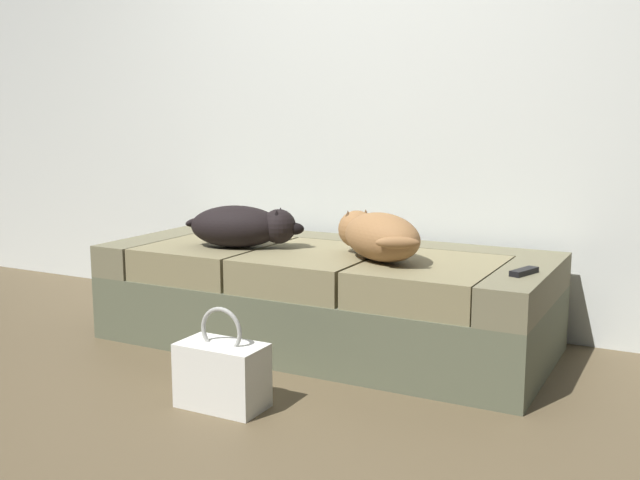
% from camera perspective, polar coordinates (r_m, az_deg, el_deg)
% --- Properties ---
extents(ground_plane, '(10.00, 10.00, 0.00)m').
position_cam_1_polar(ground_plane, '(2.72, -9.84, -13.53)').
color(ground_plane, brown).
extents(back_wall, '(6.40, 0.10, 2.80)m').
position_cam_1_polar(back_wall, '(3.90, 4.40, 14.54)').
color(back_wall, silver).
rests_on(back_wall, ground).
extents(couch, '(2.05, 0.88, 0.45)m').
position_cam_1_polar(couch, '(3.47, 0.39, -4.39)').
color(couch, '#545943').
rests_on(couch, ground).
extents(dog_dark, '(0.56, 0.37, 0.20)m').
position_cam_1_polar(dog_dark, '(3.47, -5.91, 1.05)').
color(dog_dark, black).
rests_on(dog_dark, couch).
extents(dog_tan, '(0.55, 0.46, 0.20)m').
position_cam_1_polar(dog_tan, '(3.17, 4.40, 0.35)').
color(dog_tan, olive).
rests_on(dog_tan, couch).
extents(tv_remote, '(0.09, 0.16, 0.02)m').
position_cam_1_polar(tv_remote, '(2.98, 15.41, -2.36)').
color(tv_remote, black).
rests_on(tv_remote, couch).
extents(handbag, '(0.32, 0.18, 0.38)m').
position_cam_1_polar(handbag, '(2.78, -7.52, -10.16)').
color(handbag, silver).
rests_on(handbag, ground).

